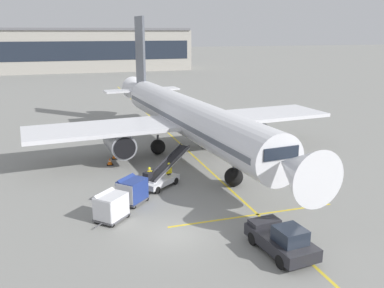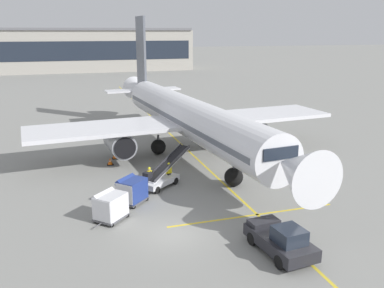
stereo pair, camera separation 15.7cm
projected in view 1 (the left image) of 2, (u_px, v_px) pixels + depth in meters
name	position (u px, v px, depth m)	size (l,w,h in m)	color
ground_plane	(175.00, 234.00, 25.08)	(600.00, 600.00, 0.00)	gray
parked_airplane	(187.00, 117.00, 40.80)	(31.10, 40.56, 13.82)	white
belt_loader	(161.00, 176.00, 32.75)	(5.02, 4.37, 2.69)	silver
baggage_cart_lead	(132.00, 190.00, 29.41)	(2.55, 2.54, 1.91)	#515156
baggage_cart_second	(111.00, 206.00, 26.72)	(2.55, 2.54, 1.91)	#515156
pushback_tug	(282.00, 240.00, 22.76)	(2.57, 4.60, 1.83)	#232328
ground_crew_by_loader	(150.00, 176.00, 32.20)	(0.45, 0.43, 1.74)	#333847
ground_crew_by_carts	(169.00, 171.00, 33.28)	(0.54, 0.36, 1.74)	black
ground_crew_marshaller	(127.00, 194.00, 28.62)	(0.42, 0.48, 1.74)	black
safety_cone_engine_keepout	(115.00, 155.00, 39.91)	(0.59, 0.59, 0.68)	black
safety_cone_wingtip	(110.00, 162.00, 38.05)	(0.57, 0.57, 0.65)	black
apron_guidance_line_lead_in	(192.00, 155.00, 41.23)	(0.20, 110.00, 0.01)	yellow
apron_guidance_line_stop_bar	(254.00, 215.00, 27.72)	(12.00, 0.20, 0.01)	yellow
terminal_building	(33.00, 50.00, 123.84)	(94.36, 18.05, 12.91)	#A8A399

